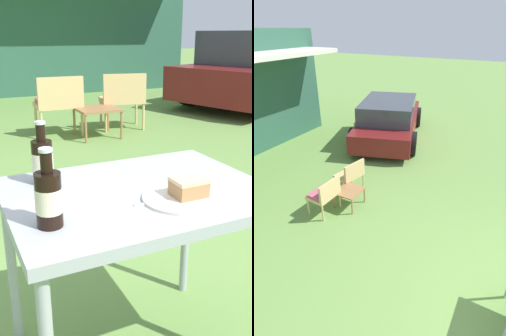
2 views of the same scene
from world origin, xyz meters
TOP-DOWN VIEW (x-y plane):
  - wicker_chair_cushioned at (0.77, 3.81)m, footprint 0.61×0.47m
  - wicker_chair_plain at (1.68, 3.79)m, footprint 0.67×0.56m
  - garden_side_table at (1.19, 3.52)m, footprint 0.53×0.50m
  - patio_table at (0.00, 0.00)m, footprint 0.93×0.69m
  - cake_on_plate at (0.10, -0.14)m, footprint 0.26×0.26m
  - cola_bottle_near at (-0.29, 0.21)m, footprint 0.08×0.08m
  - cola_bottle_far at (-0.36, -0.14)m, footprint 0.08×0.08m
  - fork at (0.02, -0.14)m, footprint 0.19×0.04m

SIDE VIEW (x-z plane):
  - garden_side_table at x=1.19m, z-range 0.15..0.53m
  - wicker_chair_cushioned at x=0.77m, z-range 0.07..0.85m
  - wicker_chair_plain at x=1.68m, z-range 0.07..0.85m
  - patio_table at x=0.00m, z-range 0.30..1.06m
  - fork at x=0.02m, z-range 0.76..0.76m
  - cake_on_plate at x=0.10m, z-range 0.74..0.82m
  - cola_bottle_near at x=-0.29m, z-range 0.73..0.96m
  - cola_bottle_far at x=-0.36m, z-range 0.73..0.96m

